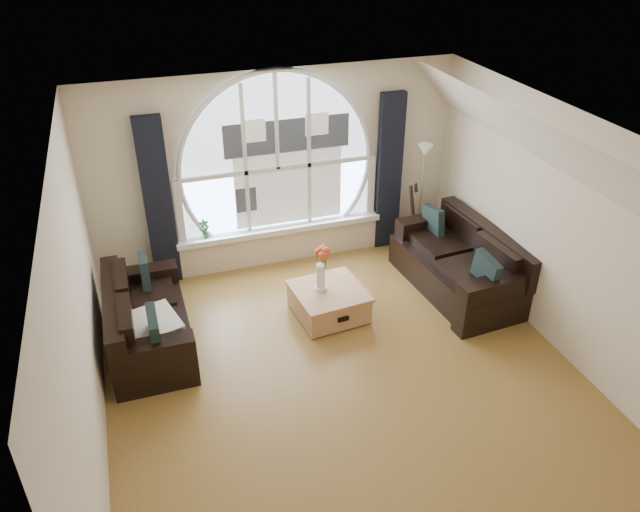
{
  "coord_description": "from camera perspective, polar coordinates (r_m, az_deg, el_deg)",
  "views": [
    {
      "loc": [
        -1.87,
        -4.76,
        4.57
      ],
      "look_at": [
        0.0,
        0.9,
        1.05
      ],
      "focal_mm": 34.66,
      "sensor_mm": 36.0,
      "label": 1
    }
  ],
  "objects": [
    {
      "name": "arched_window",
      "position": [
        8.25,
        -4.02,
        9.58
      ],
      "size": [
        2.6,
        0.06,
        2.15
      ],
      "primitive_type": "cube",
      "color": "silver",
      "rests_on": "wall_back"
    },
    {
      "name": "throw_blanket",
      "position": [
        7.04,
        -15.27,
        -6.04
      ],
      "size": [
        0.68,
        0.68,
        0.1
      ],
      "primitive_type": "cube",
      "rotation": [
        0.0,
        0.0,
        0.29
      ],
      "color": "silver",
      "rests_on": "sofa_left"
    },
    {
      "name": "potted_plant",
      "position": [
        8.41,
        -10.61,
        2.48
      ],
      "size": [
        0.17,
        0.14,
        0.27
      ],
      "primitive_type": "imported",
      "rotation": [
        0.0,
        0.0,
        0.31
      ],
      "color": "#1E6023",
      "rests_on": "window_sill"
    },
    {
      "name": "ground",
      "position": [
        6.86,
        2.41,
        -11.25
      ],
      "size": [
        5.0,
        5.5,
        0.01
      ],
      "primitive_type": "cube",
      "color": "brown",
      "rests_on": "ground"
    },
    {
      "name": "sofa_left",
      "position": [
        7.33,
        -15.64,
        -5.46
      ],
      "size": [
        0.88,
        1.75,
        0.78
      ],
      "primitive_type": "cube",
      "rotation": [
        0.0,
        0.0,
        0.0
      ],
      "color": "black",
      "rests_on": "ground"
    },
    {
      "name": "neighbor_house",
      "position": [
        8.32,
        -2.95,
        8.87
      ],
      "size": [
        1.7,
        0.02,
        1.5
      ],
      "primitive_type": "cube",
      "color": "silver",
      "rests_on": "wall_back"
    },
    {
      "name": "window_sill",
      "position": [
        8.65,
        -3.64,
        2.52
      ],
      "size": [
        2.9,
        0.22,
        0.08
      ],
      "primitive_type": "cube",
      "color": "white",
      "rests_on": "wall_back"
    },
    {
      "name": "window_frame",
      "position": [
        8.23,
        -3.97,
        9.51
      ],
      "size": [
        2.76,
        0.08,
        2.15
      ],
      "primitive_type": "cube",
      "color": "white",
      "rests_on": "wall_back"
    },
    {
      "name": "vase_flowers",
      "position": [
        7.38,
        0.07,
        -0.53
      ],
      "size": [
        0.24,
        0.24,
        0.7
      ],
      "primitive_type": "cube",
      "color": "white",
      "rests_on": "coffee_chest"
    },
    {
      "name": "curtain_left",
      "position": [
        8.15,
        -14.71,
        4.69
      ],
      "size": [
        0.35,
        0.12,
        2.3
      ],
      "primitive_type": "cube",
      "color": "black",
      "rests_on": "ground"
    },
    {
      "name": "floor_lamp",
      "position": [
        8.98,
        9.29,
        5.3
      ],
      "size": [
        0.24,
        0.24,
        1.6
      ],
      "primitive_type": "cube",
      "color": "#B2B2B2",
      "rests_on": "ground"
    },
    {
      "name": "sofa_right",
      "position": [
        8.25,
        12.68,
        -0.61
      ],
      "size": [
        1.13,
        2.02,
        0.87
      ],
      "primitive_type": "cube",
      "rotation": [
        0.0,
        0.0,
        0.08
      ],
      "color": "black",
      "rests_on": "ground"
    },
    {
      "name": "curtain_right",
      "position": [
        8.85,
        6.39,
        7.64
      ],
      "size": [
        0.35,
        0.12,
        2.3
      ],
      "primitive_type": "cube",
      "color": "black",
      "rests_on": "ground"
    },
    {
      "name": "ceiling",
      "position": [
        5.45,
        3.02,
        10.43
      ],
      "size": [
        5.0,
        5.5,
        0.01
      ],
      "primitive_type": "cube",
      "color": "silver",
      "rests_on": "ground"
    },
    {
      "name": "guitar",
      "position": [
        9.08,
        8.28,
        3.8
      ],
      "size": [
        0.43,
        0.37,
        1.06
      ],
      "primitive_type": "cube",
      "rotation": [
        0.0,
        0.0,
        0.44
      ],
      "color": "brown",
      "rests_on": "ground"
    },
    {
      "name": "coffee_chest",
      "position": [
        7.66,
        0.82,
        -4.16
      ],
      "size": [
        0.92,
        0.92,
        0.41
      ],
      "primitive_type": "cube",
      "rotation": [
        0.0,
        0.0,
        0.1
      ],
      "color": "tan",
      "rests_on": "ground"
    },
    {
      "name": "wall_right",
      "position": [
        7.22,
        21.6,
        1.77
      ],
      "size": [
        0.01,
        5.5,
        2.7
      ],
      "primitive_type": "cube",
      "color": "beige",
      "rests_on": "ground"
    },
    {
      "name": "wall_front",
      "position": [
        4.23,
        16.82,
        -20.82
      ],
      "size": [
        5.0,
        0.01,
        2.7
      ],
      "primitive_type": "cube",
      "color": "beige",
      "rests_on": "ground"
    },
    {
      "name": "attic_slope",
      "position": [
        6.65,
        21.18,
        8.97
      ],
      "size": [
        0.92,
        5.5,
        0.72
      ],
      "primitive_type": "cube",
      "color": "silver",
      "rests_on": "ground"
    },
    {
      "name": "wall_back",
      "position": [
        8.38,
        -4.01,
        7.9
      ],
      "size": [
        5.0,
        0.01,
        2.7
      ],
      "primitive_type": "cube",
      "color": "beige",
      "rests_on": "ground"
    },
    {
      "name": "wall_left",
      "position": [
        5.78,
        -21.32,
        -5.71
      ],
      "size": [
        0.01,
        5.5,
        2.7
      ],
      "primitive_type": "cube",
      "color": "beige",
      "rests_on": "ground"
    }
  ]
}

